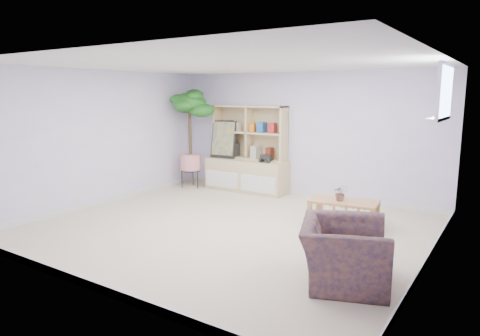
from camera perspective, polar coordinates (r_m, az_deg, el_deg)
The scene contains 14 objects.
floor at distance 6.48m, azimuth -1.36°, elevation -7.92°, with size 5.50×5.00×0.01m, color #B9B29C.
ceiling at distance 6.19m, azimuth -1.45°, elevation 13.75°, with size 5.50×5.00×0.01m, color silver.
walls at distance 6.23m, azimuth -1.40°, elevation 2.66°, with size 5.51×5.01×2.40m.
baseboard at distance 6.47m, azimuth -1.36°, elevation -7.50°, with size 5.50×5.00×0.10m, color silver, non-canonical shape.
window at distance 5.74m, azimuth 25.74°, elevation 9.11°, with size 0.10×0.98×0.68m, color silver, non-canonical shape.
window_sill at distance 5.75m, azimuth 24.91°, elevation 5.98°, with size 0.14×1.00×0.04m, color silver.
storage_unit at distance 8.73m, azimuth 0.90°, elevation 2.56°, with size 1.75×0.59×1.75m, color tan, non-canonical shape.
poster at distance 8.93m, azimuth -2.19°, elevation 3.82°, with size 0.56×0.13×0.78m, color yellow, non-canonical shape.
toy_truck at distance 8.41m, azimuth 3.49°, elevation 1.32°, with size 0.31×0.21×0.16m, color black, non-canonical shape.
coffee_table at distance 6.68m, azimuth 13.64°, elevation -5.88°, with size 0.98×0.53×0.40m, color #AC7541, non-canonical shape.
table_plant at distance 6.57m, azimuth 13.26°, elevation -3.22°, with size 0.22×0.19×0.24m, color #196717.
floor_tree at distance 9.11m, azimuth -6.67°, elevation 3.87°, with size 0.77×0.77×2.09m, color #1E5F16, non-canonical shape.
armchair at distance 4.71m, azimuth 13.68°, elevation -10.36°, with size 1.01×0.88×0.75m, color #131B3A.
sill_plant at distance 6.00m, azimuth 25.38°, elevation 7.49°, with size 0.14×0.12×0.26m, color #1E5F16.
Camera 1 is at (3.51, -5.09, 1.97)m, focal length 32.00 mm.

